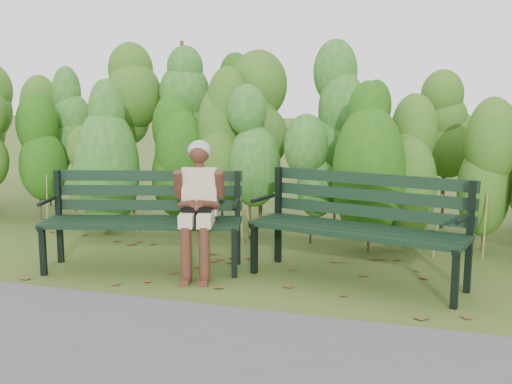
% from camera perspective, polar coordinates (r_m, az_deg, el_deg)
% --- Properties ---
extents(ground, '(80.00, 80.00, 0.00)m').
position_cam_1_polar(ground, '(5.84, -1.02, -7.81)').
color(ground, '#4A5A22').
extents(footpath, '(60.00, 2.50, 0.01)m').
position_cam_1_polar(footpath, '(3.95, -11.46, -16.51)').
color(footpath, '#474749').
rests_on(footpath, ground).
extents(hedge_band, '(11.04, 1.67, 2.42)m').
position_cam_1_polar(hedge_band, '(7.39, 3.47, 5.67)').
color(hedge_band, '#47381E').
rests_on(hedge_band, ground).
extents(leaf_litter, '(5.78, 2.19, 0.01)m').
position_cam_1_polar(leaf_litter, '(5.79, -0.57, -7.94)').
color(leaf_litter, brown).
rests_on(leaf_litter, ground).
extents(bench_left, '(2.02, 1.10, 0.96)m').
position_cam_1_polar(bench_left, '(6.06, -10.55, -1.84)').
color(bench_left, black).
rests_on(bench_left, ground).
extents(bench_right, '(2.08, 1.11, 0.99)m').
position_cam_1_polar(bench_right, '(5.61, 9.95, -2.50)').
color(bench_right, black).
rests_on(bench_right, ground).
extents(seated_woman, '(0.51, 0.75, 1.28)m').
position_cam_1_polar(seated_woman, '(5.74, -5.50, -0.57)').
color(seated_woman, beige).
rests_on(seated_woman, ground).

